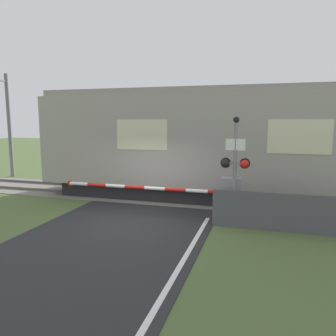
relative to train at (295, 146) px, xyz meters
The scene contains 7 objects.
ground_plane 6.50m from the train, 143.40° to the right, with size 80.00×80.00×0.00m, color #4C6033.
track_bed 5.37m from the train, behind, with size 36.00×3.20×0.13m.
train is the anchor object (origin of this frame).
crossing_barrier 3.96m from the train, 131.52° to the right, with size 6.00×0.44×1.38m.
signal_post 3.69m from the train, 120.41° to the right, with size 0.85×0.26×3.22m.
catenary_pole 14.65m from the train, behind, with size 0.20×1.90×5.58m.
roadside_fence 3.70m from the train, 96.21° to the right, with size 4.20×0.06×1.10m.
Camera 1 is at (3.83, -9.04, 3.11)m, focal length 35.00 mm.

